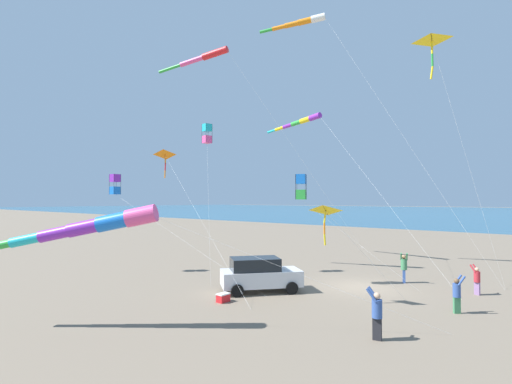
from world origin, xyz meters
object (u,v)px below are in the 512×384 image
object	(u,v)px
person_child_green_jacket	(404,266)
kite_box_white_trailing	(115,184)
kite_windsock_yellow_midlevel	(93,226)
kite_box_long_streamer_right	(207,134)
kite_windsock_teal_far_right	(301,22)
kite_windsock_small_distant	(203,58)
kite_windsock_rainbow_low_near	(299,122)
person_bystander_far	(477,278)
kite_delta_blue_topmost	(326,211)
cooler_box	(223,298)
kite_delta_checkered_midright	(165,155)
person_child_grey_jacket	(377,312)
kite_box_purple_drifting	(301,187)
person_adult_flyer	(457,293)
kite_delta_striped_overhead	(432,41)
parked_car	(259,274)

from	to	relation	value
person_child_green_jacket	kite_box_white_trailing	size ratio (longest dim) A/B	0.15
kite_windsock_yellow_midlevel	kite_box_long_streamer_right	bearing A→B (deg)	-154.40
kite_windsock_teal_far_right	kite_windsock_small_distant	distance (m)	8.56
person_child_green_jacket	kite_windsock_rainbow_low_near	bearing A→B (deg)	-111.36
person_bystander_far	kite_delta_blue_topmost	xyz separation A→B (m)	(6.83, -5.07, 3.62)
cooler_box	kite_windsock_yellow_midlevel	bearing A→B (deg)	-10.03
kite_windsock_small_distant	kite_windsock_yellow_midlevel	bearing A→B (deg)	29.69
kite_delta_checkered_midright	kite_windsock_teal_far_right	size ratio (longest dim) A/B	0.83
person_child_grey_jacket	kite_windsock_yellow_midlevel	xyz separation A→B (m)	(6.07, -8.84, 2.97)
kite_windsock_yellow_midlevel	kite_delta_blue_topmost	size ratio (longest dim) A/B	2.97
kite_box_purple_drifting	kite_windsock_rainbow_low_near	world-z (taller)	kite_windsock_rainbow_low_near
person_adult_flyer	kite_windsock_rainbow_low_near	world-z (taller)	kite_windsock_rainbow_low_near
person_adult_flyer	kite_windsock_yellow_midlevel	bearing A→B (deg)	-41.77
cooler_box	kite_delta_striped_overhead	xyz separation A→B (m)	(-10.23, 6.90, 14.10)
parked_car	kite_delta_checkered_midright	bearing A→B (deg)	-104.28
kite_delta_blue_topmost	kite_windsock_teal_far_right	bearing A→B (deg)	-140.29
person_child_grey_jacket	kite_box_purple_drifting	xyz separation A→B (m)	(-5.57, -6.96, 4.76)
kite_delta_blue_topmost	kite_delta_checkered_midright	bearing A→B (deg)	-100.67
kite_delta_checkered_midright	kite_box_white_trailing	size ratio (longest dim) A/B	1.30
kite_delta_striped_overhead	kite_windsock_rainbow_low_near	bearing A→B (deg)	-108.11
person_adult_flyer	kite_windsock_yellow_midlevel	world-z (taller)	kite_windsock_yellow_midlevel
person_adult_flyer	kite_delta_checkered_midright	size ratio (longest dim) A/B	0.10
kite_delta_checkered_midright	person_child_green_jacket	bearing A→B (deg)	102.01
person_bystander_far	kite_delta_checkered_midright	size ratio (longest dim) A/B	0.10
person_child_green_jacket	person_child_grey_jacket	distance (m)	10.39
kite_box_long_streamer_right	kite_delta_striped_overhead	bearing A→B (deg)	114.67
kite_windsock_small_distant	kite_windsock_teal_far_right	bearing A→B (deg)	146.74
kite_windsock_rainbow_low_near	parked_car	bearing A→B (deg)	23.95
person_child_grey_jacket	person_bystander_far	distance (m)	9.75
kite_windsock_yellow_midlevel	kite_windsock_rainbow_low_near	bearing A→B (deg)	-168.79
kite_delta_striped_overhead	kite_box_white_trailing	bearing A→B (deg)	-61.51
kite_delta_checkered_midright	person_bystander_far	bearing A→B (deg)	98.92
person_child_green_jacket	kite_windsock_rainbow_low_near	xyz separation A→B (m)	(-4.02, -10.27, 10.78)
kite_box_white_trailing	kite_windsock_small_distant	xyz separation A→B (m)	(-4.68, 3.76, 9.31)
person_child_grey_jacket	kite_delta_checkered_midright	xyz separation A→B (m)	(-6.11, -21.17, 7.82)
person_adult_flyer	kite_box_purple_drifting	bearing A→B (deg)	-91.38
person_child_green_jacket	kite_box_purple_drifting	distance (m)	7.89
kite_box_white_trailing	kite_windsock_teal_far_right	world-z (taller)	kite_windsock_teal_far_right
kite_box_white_trailing	kite_box_long_streamer_right	size ratio (longest dim) A/B	1.22
person_child_grey_jacket	kite_windsock_teal_far_right	xyz separation A→B (m)	(-11.53, -10.93, 18.01)
kite_box_long_streamer_right	kite_windsock_rainbow_low_near	distance (m)	10.14
kite_box_white_trailing	kite_delta_striped_overhead	world-z (taller)	kite_delta_striped_overhead
person_adult_flyer	kite_box_purple_drifting	xyz separation A→B (m)	(-0.20, -8.35, 4.86)
kite_delta_blue_topmost	kite_box_white_trailing	bearing A→B (deg)	-80.88
cooler_box	kite_box_long_streamer_right	bearing A→B (deg)	-125.54
parked_car	person_child_grey_jacket	size ratio (longest dim) A/B	2.45
parked_car	kite_box_purple_drifting	distance (m)	5.67
kite_box_white_trailing	kite_windsock_teal_far_right	xyz separation A→B (m)	(-11.16, 8.02, 12.93)
kite_delta_blue_topmost	kite_delta_striped_overhead	world-z (taller)	kite_delta_striped_overhead
kite_delta_blue_topmost	cooler_box	bearing A→B (deg)	-54.86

